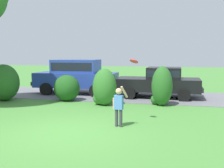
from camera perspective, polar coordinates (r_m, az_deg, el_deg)
The scene contains 10 objects.
ground_plane at distance 8.14m, azimuth -9.78°, elevation -9.91°, with size 80.00×80.00×0.00m, color #478438.
driveway_strip at distance 14.85m, azimuth 1.13°, elevation -2.37°, with size 28.00×4.40×0.02m, color slate.
shrub_near_tree at distance 14.15m, azimuth -21.56°, elevation 0.29°, with size 1.46×1.47×1.75m.
shrub_centre_left at distance 13.25m, azimuth -9.38°, elevation -0.83°, with size 1.25×1.14×1.25m.
shrub_centre at distance 12.01m, azimuth -1.68°, elevation -0.94°, with size 1.07×1.02×1.61m.
shrub_centre_right at distance 12.10m, azimuth 10.27°, elevation -0.62°, with size 0.96×0.97×1.72m.
parked_sedan at distance 14.26m, azimuth 9.85°, elevation 0.57°, with size 4.40×2.10×1.56m.
parked_suv at distance 15.49m, azimuth -7.42°, elevation 1.92°, with size 4.72×2.15×1.92m.
child_thrower at distance 8.50m, azimuth 1.42°, elevation -4.15°, with size 0.46×0.24×1.29m.
frisbee at distance 8.87m, azimuth 4.58°, elevation 4.74°, with size 0.30×0.27×0.20m.
Camera 1 is at (3.10, -7.17, 2.27)m, focal length 44.00 mm.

